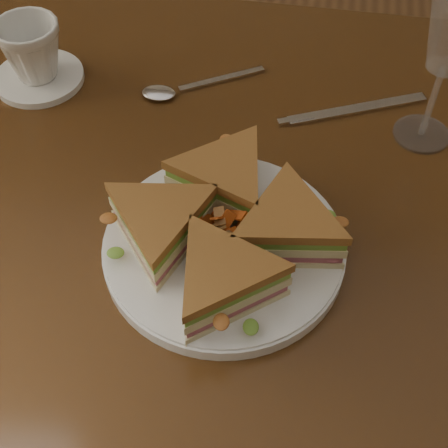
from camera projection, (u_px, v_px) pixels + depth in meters
name	position (u px, v px, depth m)	size (l,w,h in m)	color
ground	(240.00, 414.00, 1.36)	(6.00, 6.00, 0.00)	brown
table	(249.00, 230.00, 0.85)	(1.20, 0.80, 0.75)	#311B0B
plate	(224.00, 247.00, 0.70)	(0.27, 0.27, 0.02)	white
sandwich_wedges	(224.00, 227.00, 0.67)	(0.30, 0.30, 0.06)	beige
crisps_mound	(224.00, 229.00, 0.68)	(0.09, 0.09, 0.05)	#D7581B
spoon	(174.00, 90.00, 0.88)	(0.16, 0.10, 0.01)	silver
knife	(347.00, 111.00, 0.85)	(0.20, 0.10, 0.00)	silver
saucer	(39.00, 78.00, 0.90)	(0.13, 0.13, 0.01)	white
coffee_cup	(32.00, 50.00, 0.86)	(0.09, 0.09, 0.08)	white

